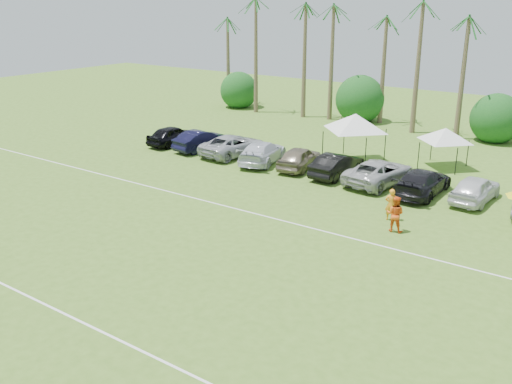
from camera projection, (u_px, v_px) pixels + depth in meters
The scene contains 25 objects.
ground at pixel (11, 339), 18.79m from camera, with size 120.00×120.00×0.00m, color #476E21.
field_lines at pixel (177, 254), 24.96m from camera, with size 80.00×12.10×0.01m.
palm_tree_0 at pixel (216, 30), 57.73m from camera, with size 2.40×2.40×8.90m.
palm_tree_1 at pixel (256, 23), 54.71m from camera, with size 2.40×2.40×9.90m.
palm_tree_2 at pixel (301, 14), 51.69m from camera, with size 2.40×2.40×10.90m.
palm_tree_3 at pixel (341, 5), 49.23m from camera, with size 2.40×2.40×11.90m.
palm_tree_4 at pixel (382, 37), 47.88m from camera, with size 2.40×2.40×8.90m.
palm_tree_5 at pixel (430, 28), 45.40m from camera, with size 2.40×2.40×9.90m.
palm_tree_6 at pixel (483, 18), 42.94m from camera, with size 2.40×2.40×10.90m.
bush_tree_0 at pixel (246, 88), 58.70m from camera, with size 4.00×4.00×4.00m.
bush_tree_1 at pixel (362, 101), 51.58m from camera, with size 4.00×4.00×4.00m.
bush_tree_2 at pixel (501, 116), 45.02m from camera, with size 4.00×4.00×4.00m.
sideline_player_a at pixel (391, 204), 28.56m from camera, with size 0.60×0.40×1.65m, color orange.
sideline_player_b at pixel (395, 214), 27.14m from camera, with size 0.86×0.67×1.77m, color orange.
canopy_tent_left at pixel (356, 114), 37.87m from camera, with size 4.79×4.79×3.88m.
canopy_tent_right at pixel (446, 128), 36.87m from camera, with size 3.81×3.81×3.09m.
parked_car_0 at pixel (173, 135), 43.23m from camera, with size 1.74×4.33×1.48m, color black.
parked_car_1 at pixel (202, 140), 41.76m from camera, with size 1.56×4.48×1.48m, color black.
parked_car_2 at pixel (233, 145), 40.37m from camera, with size 2.45×5.31×1.48m, color #ADAFB4.
parked_car_3 at pixel (262, 152), 38.53m from camera, with size 2.07×5.09×1.48m, color silver.
parked_car_4 at pixel (299, 158), 37.19m from camera, with size 1.74×4.33×1.48m, color #796D58.
parked_car_5 at pixel (337, 165), 35.59m from camera, with size 1.56×4.48×1.48m, color black.
parked_car_6 at pixel (379, 172), 34.15m from camera, with size 2.45×5.31×1.48m, color #B0B0B0.
parked_car_7 at pixel (422, 182), 32.32m from camera, with size 2.07×5.09×1.48m, color black.
parked_car_8 at pixel (475, 189), 31.18m from camera, with size 1.74×4.33×1.48m, color silver.
Camera 1 is at (15.97, -8.54, 10.68)m, focal length 40.00 mm.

